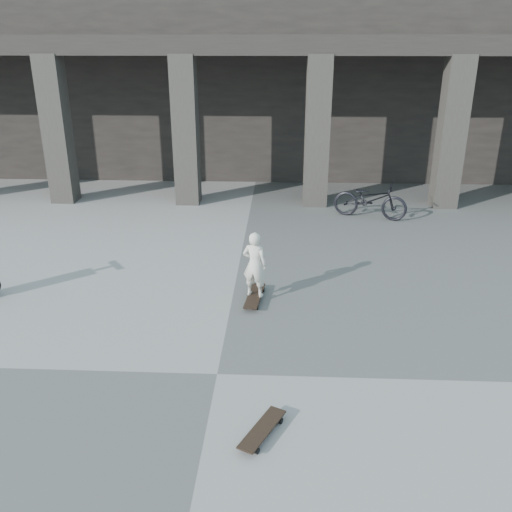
{
  "coord_description": "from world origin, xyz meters",
  "views": [
    {
      "loc": [
        0.85,
        -6.35,
        4.32
      ],
      "look_at": [
        0.41,
        2.83,
        0.65
      ],
      "focal_mm": 38.0,
      "sensor_mm": 36.0,
      "label": 1
    }
  ],
  "objects_px": {
    "skateboard_spare": "(262,430)",
    "child": "(255,264)",
    "longboard": "(255,296)",
    "bicycle": "(370,199)"
  },
  "relations": [
    {
      "from": "skateboard_spare",
      "to": "bicycle",
      "type": "xyz_separation_m",
      "value": [
        2.47,
        8.52,
        0.42
      ]
    },
    {
      "from": "skateboard_spare",
      "to": "bicycle",
      "type": "bearing_deg",
      "value": 10.09
    },
    {
      "from": "longboard",
      "to": "skateboard_spare",
      "type": "bearing_deg",
      "value": -169.25
    },
    {
      "from": "longboard",
      "to": "skateboard_spare",
      "type": "relative_size",
      "value": 1.22
    },
    {
      "from": "longboard",
      "to": "bicycle",
      "type": "distance_m",
      "value": 5.69
    },
    {
      "from": "skateboard_spare",
      "to": "child",
      "type": "relative_size",
      "value": 0.72
    },
    {
      "from": "child",
      "to": "bicycle",
      "type": "bearing_deg",
      "value": -102.31
    },
    {
      "from": "child",
      "to": "bicycle",
      "type": "relative_size",
      "value": 0.62
    },
    {
      "from": "longboard",
      "to": "child",
      "type": "distance_m",
      "value": 0.61
    },
    {
      "from": "bicycle",
      "to": "longboard",
      "type": "bearing_deg",
      "value": 170.3
    }
  ]
}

